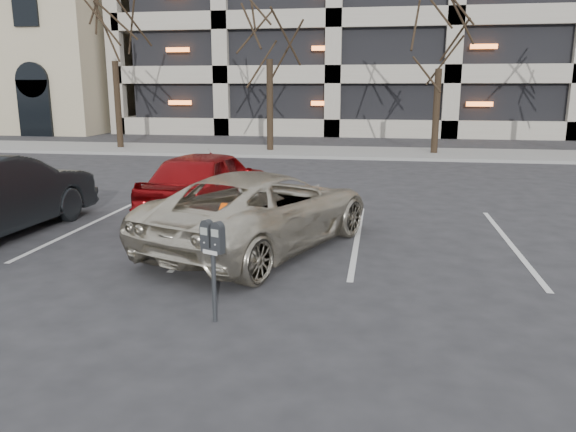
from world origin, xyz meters
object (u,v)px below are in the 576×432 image
Objects in this scene: parking_meter at (213,247)px; tree_a at (111,4)px; car_red at (208,182)px; suv_silver at (262,210)px; tree_c at (442,13)px.

tree_a is at bearing 142.32° from parking_meter.
parking_meter is 6.07m from car_red.
car_red is at bearing -56.84° from tree_a.
parking_meter is (9.83, -17.98, -5.36)m from tree_a.
parking_meter is 0.29× the size of car_red.
suv_silver reaches higher than parking_meter.
suv_silver is at bearing -106.21° from tree_c.
tree_c reaches higher than suv_silver.
suv_silver is (-4.26, -14.66, -4.99)m from tree_c.
tree_a reaches higher than tree_c.
tree_c is at bearing -84.19° from suv_silver.
tree_a is at bearing 180.00° from tree_c.
car_red reaches higher than suv_silver.
parking_meter is at bearing 113.91° from car_red.
tree_a is 21.18m from parking_meter.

